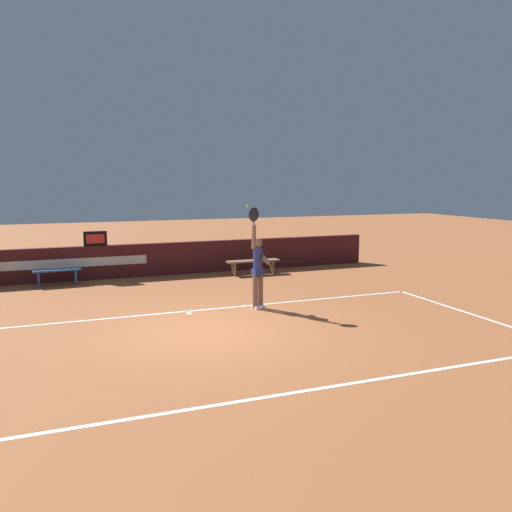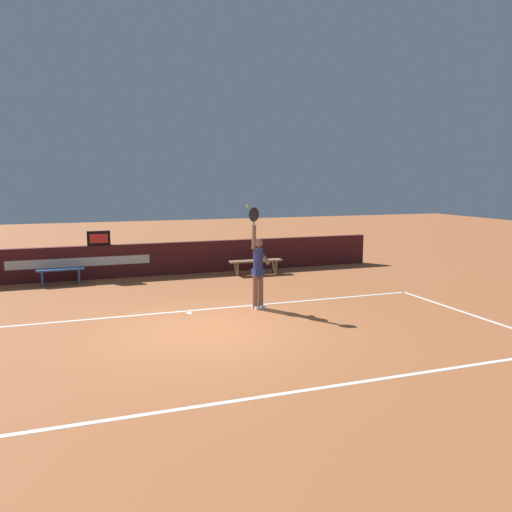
% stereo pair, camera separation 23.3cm
% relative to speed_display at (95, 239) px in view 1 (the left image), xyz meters
% --- Properties ---
extents(ground_plane, '(60.00, 60.00, 0.00)m').
position_rel_speed_display_xyz_m(ground_plane, '(1.73, -6.64, -1.29)').
color(ground_plane, '#A65C33').
extents(court_lines, '(12.36, 5.29, 0.00)m').
position_rel_speed_display_xyz_m(court_lines, '(1.73, -7.53, -1.29)').
color(court_lines, white).
rests_on(court_lines, ground).
extents(back_wall, '(15.54, 0.23, 1.06)m').
position_rel_speed_display_xyz_m(back_wall, '(1.72, 0.00, -0.76)').
color(back_wall, '#451719').
rests_on(back_wall, ground).
extents(speed_display, '(0.70, 0.17, 0.46)m').
position_rel_speed_display_xyz_m(speed_display, '(0.00, 0.00, 0.00)').
color(speed_display, black).
rests_on(speed_display, back_wall).
extents(tennis_player, '(0.48, 0.51, 2.47)m').
position_rel_speed_display_xyz_m(tennis_player, '(3.41, -5.28, -0.27)').
color(tennis_player, brown).
rests_on(tennis_player, ground).
extents(tennis_ball, '(0.06, 0.06, 0.06)m').
position_rel_speed_display_xyz_m(tennis_ball, '(3.17, -5.20, 1.19)').
color(tennis_ball, '#D1E335').
extents(courtside_bench_near, '(1.37, 0.43, 0.48)m').
position_rel_speed_display_xyz_m(courtside_bench_near, '(-1.16, -0.57, -0.93)').
color(courtside_bench_near, '#2A538A').
rests_on(courtside_bench_near, ground).
extents(courtside_bench_far, '(1.77, 0.39, 0.47)m').
position_rel_speed_display_xyz_m(courtside_bench_far, '(4.91, -0.94, -0.92)').
color(courtside_bench_far, '#886A4E').
rests_on(courtside_bench_far, ground).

